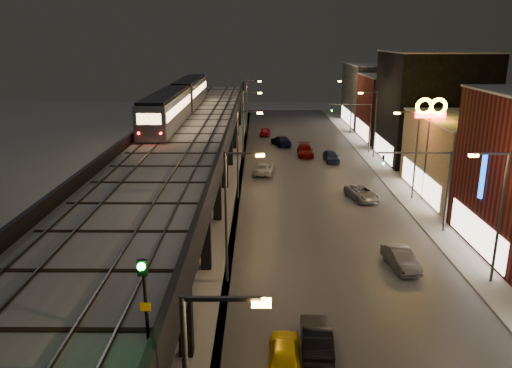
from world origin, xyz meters
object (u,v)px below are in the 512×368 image
object	(u,v)px
car_onc_silver	(401,259)
car_mid_dark	(281,141)
car_taxi	(284,353)
car_mid_silver	(264,169)
car_onc_dark	(362,194)
subway_train	(180,99)
rail_signal	(144,284)
car_onc_red	(331,157)
car_onc_white	(305,151)
car_near_white	(316,338)
car_far_white	(265,132)

from	to	relation	value
car_onc_silver	car_mid_dark	bearing A→B (deg)	90.88
car_mid_dark	car_onc_silver	world-z (taller)	car_mid_dark
car_taxi	car_mid_silver	xyz separation A→B (m)	(-0.70, 36.50, -0.01)
car_onc_silver	car_onc_dark	distance (m)	15.63
subway_train	rail_signal	xyz separation A→B (m)	(6.40, -49.12, 0.21)
car_onc_dark	car_onc_red	size ratio (longest dim) A/B	1.11
rail_signal	car_mid_silver	world-z (taller)	rail_signal
subway_train	car_onc_white	bearing A→B (deg)	15.54
car_taxi	car_onc_white	distance (m)	46.13
car_taxi	car_near_white	xyz separation A→B (m)	(1.73, 1.18, 0.05)
car_far_white	car_onc_white	world-z (taller)	car_onc_white
car_mid_dark	car_taxi	bearing A→B (deg)	71.19
car_far_white	car_mid_dark	bearing A→B (deg)	110.92
car_near_white	car_far_white	bearing A→B (deg)	-85.82
car_near_white	car_onc_dark	world-z (taller)	car_near_white
car_near_white	car_onc_red	xyz separation A→B (m)	(6.51, 41.35, -0.01)
car_mid_dark	car_onc_white	world-z (taller)	car_onc_white
car_onc_dark	car_onc_white	world-z (taller)	car_onc_white
rail_signal	car_far_white	distance (m)	69.09
car_near_white	car_onc_white	bearing A→B (deg)	-92.06
car_onc_dark	car_onc_red	xyz separation A→B (m)	(-0.88, 15.94, 0.07)
car_mid_silver	car_onc_white	world-z (taller)	car_onc_white
car_taxi	car_onc_silver	bearing A→B (deg)	-125.34
car_mid_silver	car_onc_white	xyz separation A→B (m)	(5.80, 9.35, 0.08)
car_onc_white	car_onc_red	distance (m)	4.57
subway_train	car_onc_silver	xyz separation A→B (m)	(20.02, -30.35, -7.70)
car_taxi	car_far_white	size ratio (longest dim) A/B	0.99
rail_signal	subway_train	bearing A→B (deg)	97.42
car_taxi	car_far_white	xyz separation A→B (m)	(-0.27, 60.67, 0.01)
subway_train	car_near_white	distance (m)	42.86
car_mid_silver	car_onc_red	size ratio (longest dim) A/B	1.13
car_taxi	car_onc_red	world-z (taller)	car_onc_red
rail_signal	car_onc_white	world-z (taller)	rail_signal
rail_signal	car_taxi	xyz separation A→B (m)	(4.81, 7.81, -7.93)
car_near_white	car_onc_white	xyz separation A→B (m)	(3.37, 44.67, 0.02)
car_mid_dark	car_onc_silver	xyz separation A→B (m)	(6.74, -41.68, -0.04)
rail_signal	car_mid_silver	bearing A→B (deg)	84.70
car_onc_white	subway_train	bearing A→B (deg)	-163.48
subway_train	car_onc_red	xyz separation A→B (m)	(19.45, 1.21, -7.67)
car_onc_red	car_near_white	bearing A→B (deg)	-103.01
car_taxi	car_onc_dark	world-z (taller)	car_taxi
car_onc_silver	subway_train	bearing A→B (deg)	115.11
car_far_white	car_mid_silver	bearing A→B (deg)	93.68
car_mid_silver	car_near_white	bearing A→B (deg)	102.02
car_mid_silver	car_onc_silver	world-z (taller)	car_onc_silver
car_onc_white	car_taxi	bearing A→B (deg)	-95.36
car_mid_dark	car_mid_silver	bearing A→B (deg)	63.70
car_mid_dark	car_onc_red	world-z (taller)	car_mid_dark
car_onc_silver	car_near_white	bearing A→B (deg)	-134.18
subway_train	rail_signal	distance (m)	49.54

